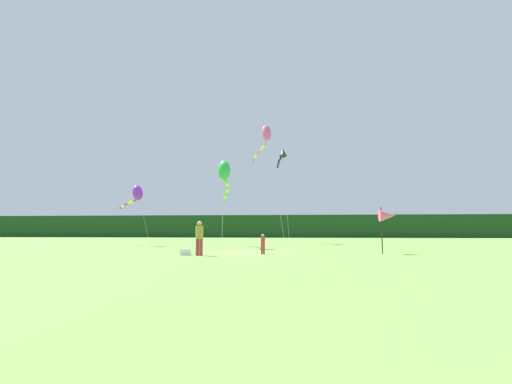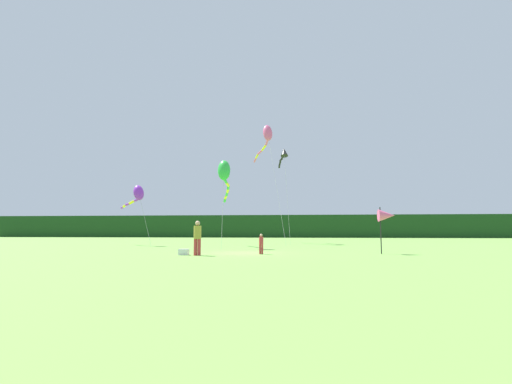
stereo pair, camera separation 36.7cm
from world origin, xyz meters
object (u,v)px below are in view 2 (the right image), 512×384
Objects in this scene: kite_purple at (137,194)px; cooler_box at (184,252)px; kite_rainbow at (267,136)px; kite_green at (224,174)px; kite_black at (283,154)px; person_child at (261,243)px; person_adult at (197,236)px; banner_flag_pole at (386,216)px.

cooler_box is at bearing -55.17° from kite_purple.
kite_green is (-2.51, -9.63, -5.37)m from kite_rainbow.
person_child is at bearing -92.59° from kite_black.
person_child is 0.21× the size of kite_purple.
kite_rainbow reaches higher than person_child.
person_child is (3.26, 1.38, -0.39)m from person_adult.
kite_black is at bearing 68.14° from kite_green.
person_adult is 0.26× the size of kite_green.
kite_green is (0.63, 7.89, 5.47)m from cooler_box.
kite_rainbow is 1.22× the size of kite_black.
kite_rainbow is (-0.92, 16.37, 10.38)m from person_child.
kite_black is 1.43× the size of kite_green.
person_adult is 3.49× the size of cooler_box.
kite_rainbow is 2.60m from kite_black.
person_child is 7.27m from banner_flag_pole.
cooler_box is 0.07× the size of kite_green.
banner_flag_pole is (10.30, 2.33, 1.12)m from person_adult.
kite_black is (-6.26, 16.29, 7.10)m from banner_flag_pole.
cooler_box is 0.05× the size of kite_black.
person_child is at bearing -40.09° from kite_purple.
kite_rainbow is at bearing -152.92° from kite_black.
kite_green reaches higher than person_child.
person_child is at bearing 15.69° from cooler_box.
kite_purple reaches higher than person_adult.
cooler_box is at bearing -169.34° from banner_flag_pole.
kite_green is at bearing 151.03° from banner_flag_pole.
kite_green is 1.32× the size of kite_purple.
kite_rainbow reaches higher than kite_black.
banner_flag_pole reaches higher than person_adult.
person_child is 0.09× the size of kite_rainbow.
person_adult is 0.34× the size of kite_purple.
kite_rainbow is 1.74× the size of kite_green.
kite_purple is (-11.71, 9.86, 3.80)m from person_child.
banner_flag_pole is (11.10, 2.09, 1.98)m from cooler_box.
kite_purple is (-18.76, 8.91, 2.29)m from banner_flag_pole.
kite_black is at bearing 27.08° from kite_rainbow.
kite_purple is (-8.28, 3.11, -1.21)m from kite_green.
person_adult is at bearing -102.25° from kite_black.
kite_rainbow is 11.31m from kite_green.
kite_purple is at bearing 154.59° from banner_flag_pole.
person_adult is 20.50m from kite_rainbow.
person_child is 0.16× the size of kite_green.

